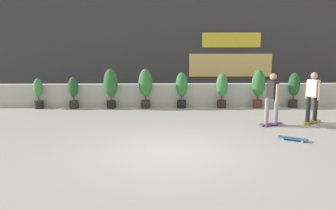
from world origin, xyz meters
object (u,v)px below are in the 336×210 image
at_px(potted_plant_7, 294,88).
at_px(potted_plant_2, 111,85).
at_px(potted_plant_4, 182,88).
at_px(skater_foreground, 313,95).
at_px(potted_plant_6, 258,86).
at_px(potted_plant_1, 73,91).
at_px(skateboard_near_camera, 293,138).
at_px(potted_plant_5, 222,88).
at_px(potted_plant_3, 145,85).
at_px(potted_plant_0, 38,92).
at_px(skater_far_right, 272,97).

bearing_deg(potted_plant_7, potted_plant_2, 180.00).
height_order(potted_plant_4, skater_foreground, skater_foreground).
xyz_separation_m(potted_plant_4, skater_foreground, (4.13, -2.71, 0.13)).
bearing_deg(potted_plant_7, skater_foreground, -97.21).
bearing_deg(potted_plant_6, skater_foreground, -68.18).
relative_size(potted_plant_1, skateboard_near_camera, 1.58).
relative_size(potted_plant_5, potted_plant_6, 0.91).
distance_m(potted_plant_1, potted_plant_5, 5.87).
height_order(potted_plant_6, skateboard_near_camera, potted_plant_6).
xyz_separation_m(potted_plant_2, skater_foreground, (6.93, -2.71, 0.02)).
relative_size(potted_plant_5, skateboard_near_camera, 1.75).
bearing_deg(potted_plant_3, potted_plant_7, 0.00).
height_order(potted_plant_1, skateboard_near_camera, potted_plant_1).
distance_m(potted_plant_1, potted_plant_3, 2.85).
distance_m(potted_plant_0, potted_plant_5, 7.25).
distance_m(potted_plant_1, potted_plant_2, 1.50).
height_order(potted_plant_2, potted_plant_3, potted_plant_2).
bearing_deg(potted_plant_6, potted_plant_1, 180.00).
distance_m(potted_plant_7, skater_far_right, 3.48).
distance_m(potted_plant_1, skater_foreground, 8.83).
bearing_deg(potted_plant_2, potted_plant_0, -180.00).
height_order(potted_plant_0, potted_plant_3, potted_plant_3).
xyz_separation_m(potted_plant_3, skater_far_right, (4.14, -2.99, 0.03)).
relative_size(potted_plant_0, skater_foreground, 0.71).
distance_m(potted_plant_3, potted_plant_4, 1.43).
distance_m(potted_plant_2, potted_plant_4, 2.80).
bearing_deg(skateboard_near_camera, potted_plant_6, 87.49).
relative_size(potted_plant_6, skateboard_near_camera, 1.92).
height_order(potted_plant_0, potted_plant_1, potted_plant_1).
height_order(potted_plant_0, potted_plant_5, potted_plant_5).
xyz_separation_m(potted_plant_1, skater_far_right, (6.98, -2.99, 0.27)).
relative_size(potted_plant_5, potted_plant_7, 0.99).
bearing_deg(potted_plant_7, potted_plant_5, -180.00).
bearing_deg(potted_plant_2, potted_plant_1, 180.00).
height_order(potted_plant_7, skateboard_near_camera, potted_plant_7).
bearing_deg(potted_plant_2, skater_far_right, -28.51).
distance_m(potted_plant_2, potted_plant_5, 4.40).
relative_size(potted_plant_4, skateboard_near_camera, 1.79).
xyz_separation_m(potted_plant_5, skater_far_right, (1.11, -2.99, 0.16)).
xyz_separation_m(potted_plant_4, potted_plant_7, (4.47, 0.00, -0.02)).
distance_m(potted_plant_2, skateboard_near_camera, 7.38).
distance_m(skater_foreground, skater_far_right, 1.45).
bearing_deg(potted_plant_0, potted_plant_3, 0.00).
xyz_separation_m(skater_far_right, skateboard_near_camera, (0.13, -1.70, -0.88)).
height_order(potted_plant_1, potted_plant_6, potted_plant_6).
xyz_separation_m(potted_plant_5, skateboard_near_camera, (1.24, -4.69, -0.72)).
relative_size(potted_plant_2, skater_far_right, 0.92).
bearing_deg(potted_plant_3, skater_far_right, -35.83).
xyz_separation_m(potted_plant_0, potted_plant_2, (2.85, 0.00, 0.28)).
height_order(potted_plant_3, skater_foreground, skater_foreground).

